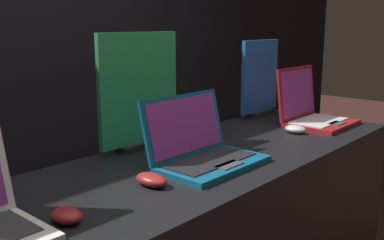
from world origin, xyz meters
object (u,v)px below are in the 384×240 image
(promo_stand_middle, at_px, (140,94))
(mouse_back, at_px, (295,129))
(laptop_middle, at_px, (202,149))
(promo_stand_back, at_px, (260,80))
(laptop_back, at_px, (312,111))
(mouse_middle, at_px, (152,180))
(mouse_front, at_px, (67,215))

(promo_stand_middle, relative_size, mouse_back, 4.62)
(laptop_middle, xyz_separation_m, promo_stand_middle, (0.00, 0.32, 0.16))
(promo_stand_middle, distance_m, promo_stand_back, 0.85)
(laptop_middle, bearing_deg, promo_stand_middle, 90.00)
(laptop_back, bearing_deg, mouse_middle, -178.05)
(promo_stand_middle, distance_m, mouse_back, 0.74)
(laptop_middle, height_order, mouse_back, laptop_middle)
(laptop_middle, xyz_separation_m, mouse_back, (0.62, -0.02, -0.04))
(mouse_middle, height_order, mouse_back, mouse_middle)
(laptop_back, xyz_separation_m, mouse_back, (-0.22, -0.03, -0.05))
(promo_stand_middle, bearing_deg, mouse_back, -28.51)
(mouse_middle, bearing_deg, mouse_back, 0.19)
(mouse_middle, bearing_deg, laptop_middle, 5.31)
(mouse_front, bearing_deg, mouse_middle, 5.08)
(laptop_middle, distance_m, mouse_middle, 0.27)
(mouse_front, xyz_separation_m, laptop_middle, (0.58, 0.05, 0.04))
(mouse_middle, relative_size, promo_stand_middle, 0.26)
(mouse_middle, bearing_deg, promo_stand_middle, 52.19)
(promo_stand_middle, xyz_separation_m, mouse_back, (0.62, -0.34, -0.20))
(mouse_middle, bearing_deg, promo_stand_back, 17.14)
(promo_stand_back, bearing_deg, mouse_back, -122.94)
(laptop_middle, relative_size, mouse_back, 3.96)
(mouse_front, distance_m, promo_stand_back, 1.48)
(laptop_middle, distance_m, laptop_back, 0.85)
(promo_stand_back, bearing_deg, mouse_front, -165.43)
(laptop_back, height_order, promo_stand_back, promo_stand_back)
(mouse_middle, height_order, laptop_back, laptop_back)
(mouse_front, relative_size, mouse_back, 0.93)
(promo_stand_middle, xyz_separation_m, promo_stand_back, (0.84, 0.00, -0.03))
(mouse_front, distance_m, laptop_middle, 0.59)
(promo_stand_middle, xyz_separation_m, laptop_back, (0.84, -0.30, -0.15))
(laptop_back, xyz_separation_m, promo_stand_back, (-0.00, 0.30, 0.13))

